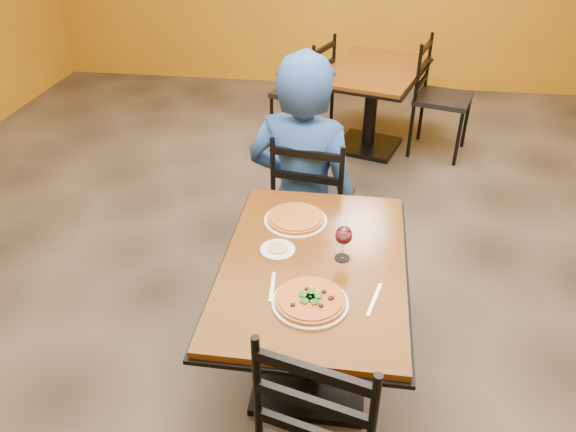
# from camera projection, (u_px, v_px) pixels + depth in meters

# --- Properties ---
(floor) EXTENTS (7.00, 8.00, 0.01)m
(floor) POSITION_uv_depth(u_px,v_px,m) (319.00, 312.00, 3.27)
(floor) COLOR black
(floor) RESTS_ON ground
(table_main) EXTENTS (0.83, 1.23, 0.75)m
(table_main) POSITION_uv_depth(u_px,v_px,m) (313.00, 295.00, 2.55)
(table_main) COLOR brown
(table_main) RESTS_ON floor
(table_second) EXTENTS (1.09, 1.34, 0.75)m
(table_second) POSITION_uv_depth(u_px,v_px,m) (372.00, 90.00, 4.85)
(table_second) COLOR brown
(table_second) RESTS_ON floor
(chair_main_far) EXTENTS (0.49, 0.49, 0.97)m
(chair_main_far) POSITION_uv_depth(u_px,v_px,m) (314.00, 201.00, 3.40)
(chair_main_far) COLOR black
(chair_main_far) RESTS_ON floor
(chair_second_left) EXTENTS (0.58, 0.58, 0.99)m
(chair_second_left) POSITION_uv_depth(u_px,v_px,m) (302.00, 93.00, 4.95)
(chair_second_left) COLOR black
(chair_second_left) RESTS_ON floor
(chair_second_right) EXTENTS (0.56, 0.56, 1.00)m
(chair_second_right) POSITION_uv_depth(u_px,v_px,m) (443.00, 99.00, 4.81)
(chair_second_right) COLOR black
(chair_second_right) RESTS_ON floor
(diner) EXTENTS (0.77, 0.58, 1.43)m
(diner) POSITION_uv_depth(u_px,v_px,m) (303.00, 171.00, 3.23)
(diner) COLOR navy
(diner) RESTS_ON floor
(plate_main) EXTENTS (0.31, 0.31, 0.01)m
(plate_main) POSITION_uv_depth(u_px,v_px,m) (310.00, 303.00, 2.21)
(plate_main) COLOR white
(plate_main) RESTS_ON table_main
(pizza_main) EXTENTS (0.28, 0.28, 0.02)m
(pizza_main) POSITION_uv_depth(u_px,v_px,m) (310.00, 300.00, 2.20)
(pizza_main) COLOR #94250A
(pizza_main) RESTS_ON plate_main
(plate_far) EXTENTS (0.31, 0.31, 0.01)m
(plate_far) POSITION_uv_depth(u_px,v_px,m) (296.00, 221.00, 2.72)
(plate_far) COLOR white
(plate_far) RESTS_ON table_main
(pizza_far) EXTENTS (0.28, 0.28, 0.02)m
(pizza_far) POSITION_uv_depth(u_px,v_px,m) (296.00, 218.00, 2.71)
(pizza_far) COLOR orange
(pizza_far) RESTS_ON plate_far
(side_plate) EXTENTS (0.16, 0.16, 0.01)m
(side_plate) POSITION_uv_depth(u_px,v_px,m) (278.00, 250.00, 2.51)
(side_plate) COLOR white
(side_plate) RESTS_ON table_main
(dip) EXTENTS (0.09, 0.09, 0.01)m
(dip) POSITION_uv_depth(u_px,v_px,m) (278.00, 248.00, 2.51)
(dip) COLOR tan
(dip) RESTS_ON side_plate
(wine_glass) EXTENTS (0.08, 0.08, 0.18)m
(wine_glass) POSITION_uv_depth(u_px,v_px,m) (343.00, 242.00, 2.42)
(wine_glass) COLOR white
(wine_glass) RESTS_ON table_main
(fork) EXTENTS (0.03, 0.19, 0.00)m
(fork) POSITION_uv_depth(u_px,v_px,m) (272.00, 286.00, 2.30)
(fork) COLOR silver
(fork) RESTS_ON table_main
(knife) EXTENTS (0.06, 0.21, 0.00)m
(knife) POSITION_uv_depth(u_px,v_px,m) (374.00, 299.00, 2.23)
(knife) COLOR silver
(knife) RESTS_ON table_main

